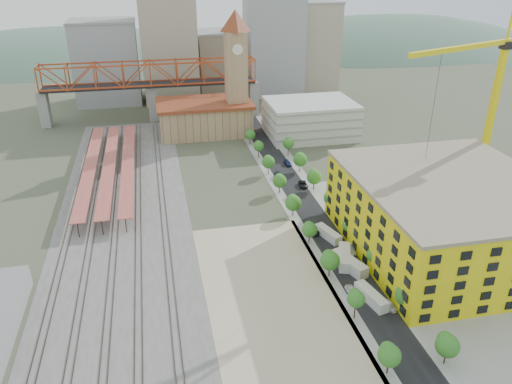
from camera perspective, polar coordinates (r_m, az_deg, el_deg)
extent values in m
plane|color=#474C38|center=(134.19, 0.49, -4.12)|extent=(400.00, 400.00, 0.00)
cube|color=#605E59|center=(147.49, -14.83, -2.13)|extent=(36.00, 165.00, 0.06)
cube|color=tan|center=(107.87, 2.08, -12.43)|extent=(28.00, 67.00, 0.06)
cube|color=black|center=(150.72, 5.19, -0.70)|extent=(12.00, 170.00, 0.06)
cube|color=gray|center=(149.31, 3.17, -0.90)|extent=(3.00, 170.00, 0.04)
cube|color=gray|center=(152.34, 7.17, -0.51)|extent=(3.00, 170.00, 0.04)
cube|color=gray|center=(134.81, 21.58, -5.95)|extent=(50.00, 90.00, 0.06)
cube|color=#382B23|center=(149.20, -20.47, -2.57)|extent=(0.12, 160.00, 0.18)
cube|color=#382B23|center=(148.96, -19.93, -2.53)|extent=(0.12, 160.00, 0.18)
cube|color=#382B23|center=(148.31, -18.19, -2.38)|extent=(0.12, 160.00, 0.18)
cube|color=#382B23|center=(148.13, -17.64, -2.33)|extent=(0.12, 160.00, 0.18)
cube|color=#382B23|center=(147.65, -15.89, -2.18)|extent=(0.12, 160.00, 0.18)
cube|color=#382B23|center=(147.53, -15.33, -2.13)|extent=(0.12, 160.00, 0.18)
cube|color=#382B23|center=(147.24, -13.57, -1.98)|extent=(0.12, 160.00, 0.18)
cube|color=#382B23|center=(147.17, -13.01, -1.93)|extent=(0.12, 160.00, 0.18)
cube|color=#382B23|center=(147.06, -10.85, -1.73)|extent=(0.12, 160.00, 0.18)
cube|color=#382B23|center=(147.07, -10.29, -1.68)|extent=(0.12, 160.00, 0.18)
cube|color=#BA6047|center=(171.97, -18.41, 2.89)|extent=(4.00, 80.00, 0.25)
cylinder|color=black|center=(172.70, -18.32, 2.28)|extent=(0.24, 0.24, 4.00)
cube|color=#BA6047|center=(171.32, -16.43, 3.09)|extent=(4.00, 80.00, 0.25)
cylinder|color=black|center=(172.06, -16.35, 2.47)|extent=(0.24, 0.24, 4.00)
cube|color=#BA6047|center=(170.89, -14.43, 3.28)|extent=(4.00, 80.00, 0.25)
cylinder|color=black|center=(171.62, -14.36, 2.66)|extent=(0.24, 0.24, 4.00)
cube|color=tan|center=(205.94, -5.89, 8.33)|extent=(36.00, 22.00, 12.00)
cube|color=maroon|center=(204.13, -5.98, 10.08)|extent=(38.00, 24.00, 1.20)
cube|color=tan|center=(202.10, -2.26, 12.23)|extent=(8.00, 8.00, 40.00)
pyramid|color=maroon|center=(197.57, -2.41, 20.16)|extent=(12.00, 12.00, 8.00)
cylinder|color=white|center=(195.37, -2.12, 15.96)|extent=(4.00, 0.30, 4.00)
cube|color=silver|center=(202.74, 6.20, 8.34)|extent=(34.00, 26.00, 14.00)
cube|color=gray|center=(230.93, -23.03, 8.72)|extent=(4.00, 6.00, 15.00)
cube|color=gray|center=(231.14, -0.33, 10.75)|extent=(4.00, 6.00, 15.00)
cube|color=gray|center=(226.61, -11.71, 9.93)|extent=(4.00, 6.00, 15.00)
cube|color=black|center=(224.66, -11.89, 11.89)|extent=(90.00, 9.00, 1.00)
cube|color=yellow|center=(129.04, 21.10, -2.73)|extent=(44.00, 50.00, 18.00)
cube|color=gray|center=(125.15, 21.76, 1.07)|extent=(44.60, 50.60, 0.80)
cube|color=#9EA0A3|center=(258.95, -16.69, 13.94)|extent=(30.00, 25.00, 38.00)
cube|color=#B2A58C|center=(252.31, -9.92, 15.94)|extent=(26.00, 22.00, 52.00)
cube|color=gray|center=(271.39, -4.05, 14.54)|extent=(24.00, 24.00, 30.00)
cube|color=#9EA0A3|center=(264.18, 2.04, 17.58)|extent=(28.00, 22.00, 60.00)
cube|color=#B2A58C|center=(276.81, 6.78, 16.12)|extent=(22.00, 20.00, 44.00)
cube|color=brown|center=(279.97, -7.27, 14.32)|extent=(20.00, 20.00, 26.00)
ellipsoid|color=#4C6B59|center=(400.95, -19.21, 4.46)|extent=(396.00, 216.00, 180.00)
ellipsoid|color=#4C6B59|center=(411.23, -1.98, 2.84)|extent=(484.00, 264.00, 220.00)
ellipsoid|color=#4C6B59|center=(439.04, 13.68, 6.67)|extent=(418.00, 228.00, 190.00)
cube|color=yellow|center=(156.07, 25.03, 6.56)|extent=(1.56, 1.56, 43.87)
cube|color=black|center=(151.16, 26.66, 14.76)|extent=(2.44, 2.44, 1.95)
cube|color=yellow|center=(135.59, 22.49, 14.97)|extent=(34.96, 14.50, 1.17)
cube|color=yellow|center=(150.54, 27.03, 16.56)|extent=(0.49, 0.49, 7.80)
cube|color=silver|center=(109.83, 13.03, -11.60)|extent=(4.36, 9.47, 2.51)
cube|color=silver|center=(118.97, 10.58, -8.05)|extent=(6.09, 10.67, 2.84)
cube|color=silver|center=(121.19, 10.08, -7.35)|extent=(5.84, 10.29, 2.73)
cube|color=silver|center=(130.34, 8.25, -4.77)|extent=(4.84, 8.99, 2.38)
imported|color=silver|center=(111.18, 10.94, -11.15)|extent=(2.04, 4.75, 1.60)
imported|color=#A1A1A6|center=(122.26, 8.37, -7.30)|extent=(1.85, 4.08, 1.30)
imported|color=black|center=(132.58, 6.49, -4.29)|extent=(2.85, 5.83, 1.60)
imported|color=#1A2A4D|center=(162.76, 2.66, 1.73)|extent=(2.51, 5.56, 1.58)
imported|color=silver|center=(109.27, 15.11, -12.46)|extent=(1.96, 4.14, 1.37)
imported|color=#99989D|center=(125.43, 10.73, -6.53)|extent=(1.69, 4.51, 1.47)
imported|color=black|center=(158.15, 5.41, 0.87)|extent=(2.85, 5.27, 1.40)
imported|color=navy|center=(174.09, 3.66, 3.29)|extent=(1.93, 4.59, 1.32)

